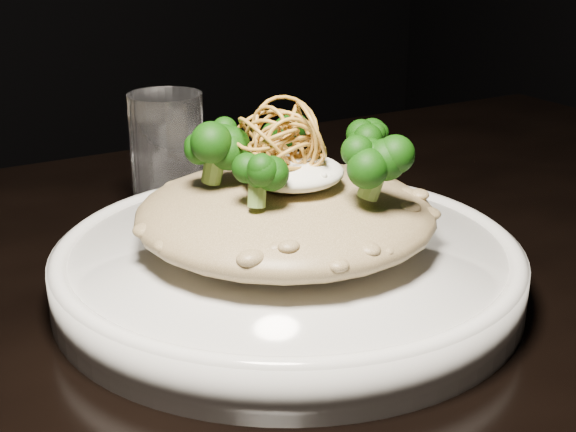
# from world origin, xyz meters

# --- Properties ---
(table) EXTENTS (1.10, 0.80, 0.75)m
(table) POSITION_xyz_m (0.00, 0.00, 0.67)
(table) COLOR black
(table) RESTS_ON ground
(plate) EXTENTS (0.32, 0.32, 0.03)m
(plate) POSITION_xyz_m (-0.06, 0.01, 0.77)
(plate) COLOR silver
(plate) RESTS_ON table
(risotto) EXTENTS (0.20, 0.20, 0.04)m
(risotto) POSITION_xyz_m (-0.06, 0.01, 0.80)
(risotto) COLOR brown
(risotto) RESTS_ON plate
(broccoli) EXTENTS (0.14, 0.14, 0.05)m
(broccoli) POSITION_xyz_m (-0.05, 0.01, 0.85)
(broccoli) COLOR black
(broccoli) RESTS_ON risotto
(cheese) EXTENTS (0.07, 0.07, 0.02)m
(cheese) POSITION_xyz_m (-0.06, 0.01, 0.84)
(cheese) COLOR silver
(cheese) RESTS_ON risotto
(shallots) EXTENTS (0.06, 0.06, 0.04)m
(shallots) POSITION_xyz_m (-0.06, 0.01, 0.87)
(shallots) COLOR brown
(shallots) RESTS_ON cheese
(drinking_glass) EXTENTS (0.08, 0.08, 0.11)m
(drinking_glass) POSITION_xyz_m (-0.08, 0.18, 0.80)
(drinking_glass) COLOR white
(drinking_glass) RESTS_ON table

